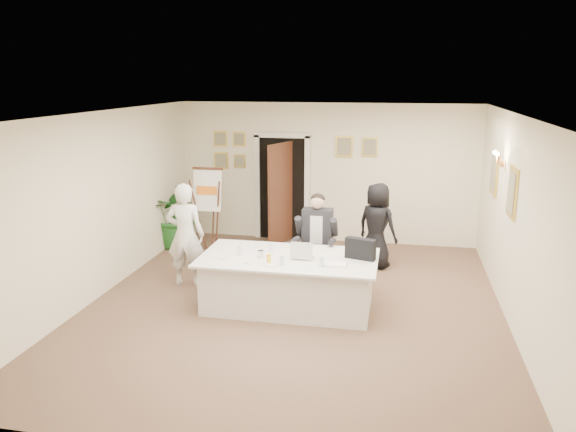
# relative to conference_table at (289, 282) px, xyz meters

# --- Properties ---
(floor) EXTENTS (7.00, 7.00, 0.00)m
(floor) POSITION_rel_conference_table_xyz_m (0.07, 0.08, -0.39)
(floor) COLOR brown
(floor) RESTS_ON ground
(ceiling) EXTENTS (6.00, 7.00, 0.02)m
(ceiling) POSITION_rel_conference_table_xyz_m (0.07, 0.08, 2.41)
(ceiling) COLOR white
(ceiling) RESTS_ON wall_back
(wall_back) EXTENTS (6.00, 0.10, 2.80)m
(wall_back) POSITION_rel_conference_table_xyz_m (0.07, 3.58, 1.01)
(wall_back) COLOR white
(wall_back) RESTS_ON floor
(wall_front) EXTENTS (6.00, 0.10, 2.80)m
(wall_front) POSITION_rel_conference_table_xyz_m (0.07, -3.42, 1.01)
(wall_front) COLOR white
(wall_front) RESTS_ON floor
(wall_left) EXTENTS (0.10, 7.00, 2.80)m
(wall_left) POSITION_rel_conference_table_xyz_m (-2.93, 0.08, 1.01)
(wall_left) COLOR white
(wall_left) RESTS_ON floor
(wall_right) EXTENTS (0.10, 7.00, 2.80)m
(wall_right) POSITION_rel_conference_table_xyz_m (3.07, 0.08, 1.01)
(wall_right) COLOR white
(wall_right) RESTS_ON floor
(doorway) EXTENTS (1.14, 0.86, 2.20)m
(doorway) POSITION_rel_conference_table_xyz_m (-0.82, 3.40, 0.65)
(doorway) COLOR black
(doorway) RESTS_ON floor
(pictures_back_wall) EXTENTS (3.40, 0.06, 0.80)m
(pictures_back_wall) POSITION_rel_conference_table_xyz_m (-0.73, 3.55, 1.46)
(pictures_back_wall) COLOR gold
(pictures_back_wall) RESTS_ON wall_back
(pictures_right_wall) EXTENTS (0.06, 2.20, 0.80)m
(pictures_right_wall) POSITION_rel_conference_table_xyz_m (3.04, 1.28, 1.36)
(pictures_right_wall) COLOR gold
(pictures_right_wall) RESTS_ON wall_right
(wall_sconce) EXTENTS (0.20, 0.30, 0.24)m
(wall_sconce) POSITION_rel_conference_table_xyz_m (2.97, 1.28, 1.71)
(wall_sconce) COLOR #B9703B
(wall_sconce) RESTS_ON wall_right
(conference_table) EXTENTS (2.54, 1.36, 0.78)m
(conference_table) POSITION_rel_conference_table_xyz_m (0.00, 0.00, 0.00)
(conference_table) COLOR silver
(conference_table) RESTS_ON floor
(seated_man) EXTENTS (0.68, 0.72, 1.52)m
(seated_man) POSITION_rel_conference_table_xyz_m (0.26, 1.02, 0.37)
(seated_man) COLOR black
(seated_man) RESTS_ON floor
(flip_chart) EXTENTS (0.56, 0.36, 1.60)m
(flip_chart) POSITION_rel_conference_table_xyz_m (-2.03, 2.43, 0.35)
(flip_chart) COLOR #3F2314
(flip_chart) RESTS_ON floor
(standing_man) EXTENTS (0.64, 0.44, 1.68)m
(standing_man) POSITION_rel_conference_table_xyz_m (-1.79, 0.58, 0.45)
(standing_man) COLOR silver
(standing_man) RESTS_ON floor
(standing_woman) EXTENTS (0.88, 0.78, 1.51)m
(standing_woman) POSITION_rel_conference_table_xyz_m (1.17, 2.08, 0.36)
(standing_woman) COLOR black
(standing_woman) RESTS_ON floor
(potted_palm) EXTENTS (1.56, 1.52, 1.32)m
(potted_palm) POSITION_rel_conference_table_xyz_m (-2.73, 2.58, 0.27)
(potted_palm) COLOR #216425
(potted_palm) RESTS_ON floor
(laptop) EXTENTS (0.33, 0.35, 0.28)m
(laptop) POSITION_rel_conference_table_xyz_m (0.20, 0.01, 0.52)
(laptop) COLOR #B7BABC
(laptop) RESTS_ON conference_table
(laptop_bag) EXTENTS (0.45, 0.24, 0.30)m
(laptop_bag) POSITION_rel_conference_table_xyz_m (1.02, 0.10, 0.53)
(laptop_bag) COLOR black
(laptop_bag) RESTS_ON conference_table
(paper_stack) EXTENTS (0.30, 0.21, 0.03)m
(paper_stack) POSITION_rel_conference_table_xyz_m (0.71, -0.25, 0.40)
(paper_stack) COLOR white
(paper_stack) RESTS_ON conference_table
(plate_left) EXTENTS (0.25, 0.25, 0.01)m
(plate_left) POSITION_rel_conference_table_xyz_m (-0.86, -0.23, 0.39)
(plate_left) COLOR white
(plate_left) RESTS_ON conference_table
(plate_mid) EXTENTS (0.29, 0.29, 0.01)m
(plate_mid) POSITION_rel_conference_table_xyz_m (-0.47, -0.33, 0.39)
(plate_mid) COLOR white
(plate_mid) RESTS_ON conference_table
(plate_near) EXTENTS (0.22, 0.22, 0.01)m
(plate_near) POSITION_rel_conference_table_xyz_m (-0.16, -0.41, 0.39)
(plate_near) COLOR white
(plate_near) RESTS_ON conference_table
(glass_a) EXTENTS (0.08, 0.08, 0.14)m
(glass_a) POSITION_rel_conference_table_xyz_m (-0.71, -0.04, 0.45)
(glass_a) COLOR silver
(glass_a) RESTS_ON conference_table
(glass_b) EXTENTS (0.08, 0.08, 0.14)m
(glass_b) POSITION_rel_conference_table_xyz_m (-0.02, -0.39, 0.45)
(glass_b) COLOR silver
(glass_b) RESTS_ON conference_table
(glass_c) EXTENTS (0.08, 0.08, 0.14)m
(glass_c) POSITION_rel_conference_table_xyz_m (0.52, -0.34, 0.45)
(glass_c) COLOR silver
(glass_c) RESTS_ON conference_table
(glass_d) EXTENTS (0.07, 0.07, 0.14)m
(glass_d) POSITION_rel_conference_table_xyz_m (-0.31, 0.18, 0.45)
(glass_d) COLOR silver
(glass_d) RESTS_ON conference_table
(oj_glass) EXTENTS (0.06, 0.06, 0.13)m
(oj_glass) POSITION_rel_conference_table_xyz_m (-0.21, -0.34, 0.45)
(oj_glass) COLOR yellow
(oj_glass) RESTS_ON conference_table
(steel_jug) EXTENTS (0.10, 0.10, 0.11)m
(steel_jug) POSITION_rel_conference_table_xyz_m (-0.38, -0.12, 0.44)
(steel_jug) COLOR silver
(steel_jug) RESTS_ON conference_table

